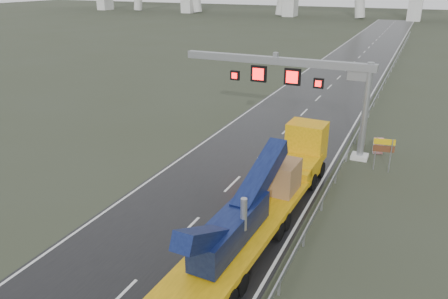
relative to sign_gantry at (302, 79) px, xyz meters
The scene contains 7 objects.
ground 18.96m from the sign_gantry, 96.67° to the right, with size 400.00×400.00×0.00m, color #313626.
road 22.81m from the sign_gantry, 95.46° to the left, with size 11.00×200.00×0.02m, color black.
guardrail 13.57m from the sign_gantry, 71.60° to the left, with size 0.20×140.00×1.40m, color gray, non-canonical shape.
sign_gantry is the anchor object (origin of this frame).
heavy_haul_truck 11.74m from the sign_gantry, 82.37° to the right, with size 3.41×18.87×4.41m.
exit_sign_pair 7.78m from the sign_gantry, 14.65° to the right, with size 1.41×0.31×2.43m.
striped_barrier 7.92m from the sign_gantry, 15.97° to the left, with size 0.71×0.38×1.21m, color red.
Camera 1 is at (10.26, -13.68, 12.65)m, focal length 35.00 mm.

